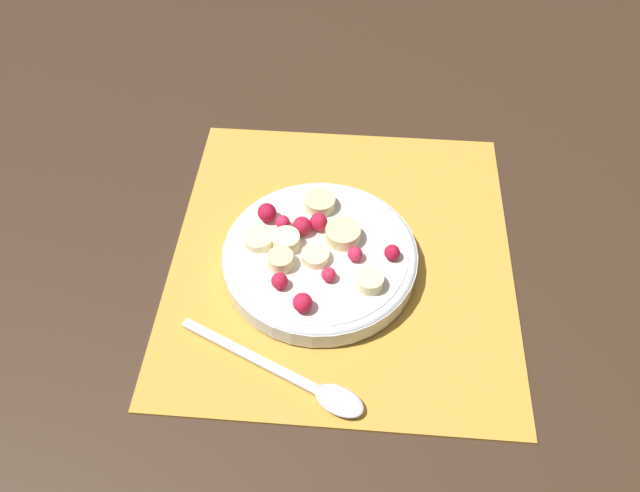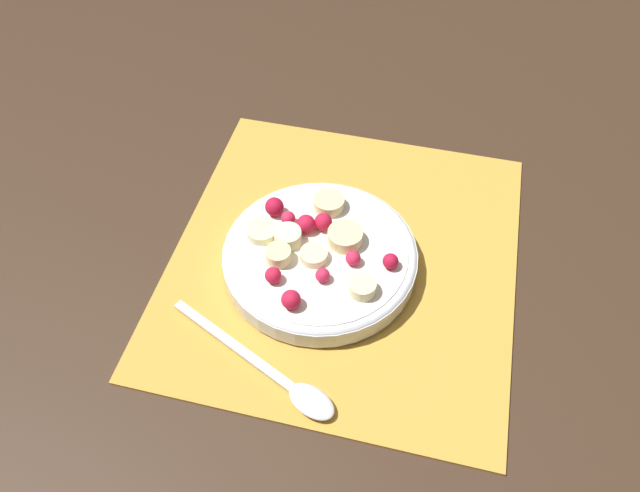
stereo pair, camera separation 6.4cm
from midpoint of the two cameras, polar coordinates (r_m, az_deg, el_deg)
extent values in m
plane|color=#382619|center=(0.67, 4.91, -1.35)|extent=(3.00, 3.00, 0.00)
cube|color=gold|center=(0.67, 4.93, -1.20)|extent=(0.39, 0.36, 0.01)
cylinder|color=silver|center=(0.65, 2.79, -1.30)|extent=(0.20, 0.20, 0.02)
torus|color=silver|center=(0.65, 2.81, -0.90)|extent=(0.20, 0.20, 0.01)
cylinder|color=white|center=(0.64, 2.83, -0.65)|extent=(0.18, 0.18, 0.00)
cylinder|color=beige|center=(0.61, 6.90, -3.96)|extent=(0.03, 0.03, 0.01)
cylinder|color=#F4EAB7|center=(0.64, -0.15, 0.71)|extent=(0.04, 0.04, 0.01)
cylinder|color=beige|center=(0.63, 2.30, -1.03)|extent=(0.04, 0.04, 0.01)
cylinder|color=beige|center=(0.65, 5.01, 0.81)|extent=(0.04, 0.04, 0.01)
cylinder|color=beige|center=(0.65, -2.57, 1.18)|extent=(0.05, 0.05, 0.01)
cylinder|color=beige|center=(0.68, 3.50, 3.79)|extent=(0.04, 0.04, 0.01)
cylinder|color=beige|center=(0.63, -0.95, -1.02)|extent=(0.04, 0.04, 0.01)
sphere|color=red|center=(0.65, 3.08, 2.06)|extent=(0.02, 0.02, 0.02)
sphere|color=#D12347|center=(0.61, 3.21, -2.87)|extent=(0.01, 0.01, 0.01)
sphere|color=red|center=(0.59, 0.40, -5.12)|extent=(0.02, 0.02, 0.02)
sphere|color=red|center=(0.65, 1.51, 1.87)|extent=(0.02, 0.02, 0.02)
sphere|color=red|center=(0.61, -1.36, -2.88)|extent=(0.02, 0.02, 0.02)
sphere|color=#B21433|center=(0.67, -1.48, 3.45)|extent=(0.02, 0.02, 0.02)
sphere|color=#B21433|center=(0.63, 9.35, -1.56)|extent=(0.02, 0.02, 0.02)
sphere|color=#D12347|center=(0.63, 5.95, -1.28)|extent=(0.02, 0.02, 0.02)
sphere|color=#D12347|center=(0.66, -0.18, 2.40)|extent=(0.02, 0.02, 0.02)
cube|color=silver|center=(0.61, -5.02, -9.14)|extent=(0.07, 0.14, 0.00)
ellipsoid|color=silver|center=(0.57, 2.47, -14.23)|extent=(0.05, 0.05, 0.01)
camera|label=1|loc=(0.03, -87.13, 3.50)|focal=35.00mm
camera|label=2|loc=(0.03, 92.87, -3.50)|focal=35.00mm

